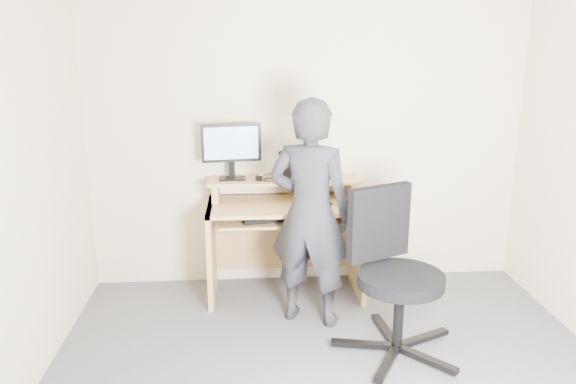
{
  "coord_description": "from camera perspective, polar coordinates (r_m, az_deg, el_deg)",
  "views": [
    {
      "loc": [
        -0.49,
        -2.69,
        1.97
      ],
      "look_at": [
        -0.21,
        1.05,
        0.95
      ],
      "focal_mm": 35.0,
      "sensor_mm": 36.0,
      "label": 1
    }
  ],
  "objects": [
    {
      "name": "mouse",
      "position": [
        4.26,
        3.9,
        -1.21
      ],
      "size": [
        0.11,
        0.08,
        0.04
      ],
      "primitive_type": "ellipsoid",
      "rotation": [
        0.0,
        0.0,
        -0.14
      ],
      "color": "black",
      "rests_on": "desk"
    },
    {
      "name": "travel_mug",
      "position": [
        4.39,
        -0.39,
        2.6
      ],
      "size": [
        0.09,
        0.09,
        0.2
      ],
      "primitive_type": "cylinder",
      "rotation": [
        0.0,
        0.0,
        -0.06
      ],
      "color": "#B1B1B5",
      "rests_on": "desk"
    },
    {
      "name": "back_wall",
      "position": [
        4.52,
        2.01,
        6.06
      ],
      "size": [
        3.5,
        0.02,
        2.5
      ],
      "primitive_type": "cube",
      "color": "beige",
      "rests_on": "ground"
    },
    {
      "name": "monitor",
      "position": [
        4.37,
        -5.78,
        4.64
      ],
      "size": [
        0.46,
        0.13,
        0.44
      ],
      "rotation": [
        0.0,
        0.0,
        0.13
      ],
      "color": "black",
      "rests_on": "desk"
    },
    {
      "name": "person",
      "position": [
        3.89,
        2.27,
        -2.2
      ],
      "size": [
        0.69,
        0.58,
        1.61
      ],
      "primitive_type": "imported",
      "rotation": [
        0.0,
        0.0,
        2.75
      ],
      "color": "black",
      "rests_on": "ground"
    },
    {
      "name": "keyboard",
      "position": [
        4.26,
        -1.62,
        -2.62
      ],
      "size": [
        0.49,
        0.26,
        0.03
      ],
      "primitive_type": "cube",
      "rotation": [
        0.0,
        0.0,
        0.19
      ],
      "color": "black",
      "rests_on": "desk"
    },
    {
      "name": "office_chair",
      "position": [
        3.67,
        10.59,
        -7.51
      ],
      "size": [
        0.82,
        0.81,
        1.04
      ],
      "rotation": [
        0.0,
        0.0,
        0.42
      ],
      "color": "black",
      "rests_on": "ground"
    },
    {
      "name": "charger",
      "position": [
        4.36,
        -2.98,
        1.38
      ],
      "size": [
        0.05,
        0.05,
        0.03
      ],
      "primitive_type": "cube",
      "rotation": [
        0.0,
        0.0,
        -0.28
      ],
      "color": "black",
      "rests_on": "desk"
    },
    {
      "name": "external_drive",
      "position": [
        4.41,
        -0.2,
        2.66
      ],
      "size": [
        0.08,
        0.13,
        0.2
      ],
      "primitive_type": "cube",
      "rotation": [
        0.0,
        0.0,
        0.05
      ],
      "color": "black",
      "rests_on": "desk"
    },
    {
      "name": "smartphone",
      "position": [
        4.45,
        3.36,
        1.48
      ],
      "size": [
        0.1,
        0.14,
        0.01
      ],
      "primitive_type": "cube",
      "rotation": [
        0.0,
        0.0,
        0.3
      ],
      "color": "black",
      "rests_on": "desk"
    },
    {
      "name": "desk",
      "position": [
        4.46,
        -0.32,
        -3.37
      ],
      "size": [
        1.2,
        0.6,
        0.91
      ],
      "color": "tan",
      "rests_on": "ground"
    },
    {
      "name": "headphones",
      "position": [
        4.48,
        -1.9,
        1.63
      ],
      "size": [
        0.17,
        0.17,
        0.06
      ],
      "primitive_type": "torus",
      "rotation": [
        0.26,
        0.0,
        -0.1
      ],
      "color": "silver",
      "rests_on": "desk"
    }
  ]
}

